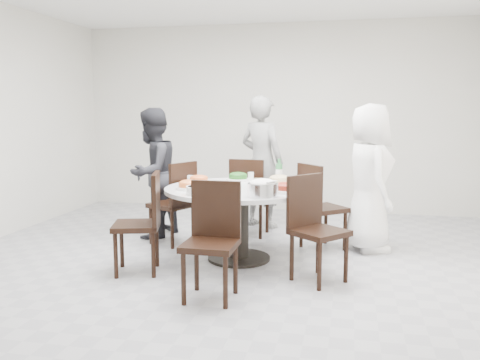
% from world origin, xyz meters
% --- Properties ---
extents(floor, '(6.00, 6.00, 0.01)m').
position_xyz_m(floor, '(0.00, 0.00, 0.00)').
color(floor, '#A1A1A6').
rests_on(floor, ground).
extents(wall_back, '(6.00, 0.01, 2.80)m').
position_xyz_m(wall_back, '(0.00, 3.00, 1.40)').
color(wall_back, silver).
rests_on(wall_back, ground).
extents(wall_front, '(6.00, 0.01, 2.80)m').
position_xyz_m(wall_front, '(0.00, -3.00, 1.40)').
color(wall_front, silver).
rests_on(wall_front, ground).
extents(dining_table, '(1.50, 1.50, 0.75)m').
position_xyz_m(dining_table, '(0.01, 0.30, 0.38)').
color(dining_table, silver).
rests_on(dining_table, floor).
extents(chair_ne, '(0.59, 0.59, 0.95)m').
position_xyz_m(chair_ne, '(0.83, 0.89, 0.47)').
color(chair_ne, black).
rests_on(chair_ne, floor).
extents(chair_n, '(0.45, 0.45, 0.95)m').
position_xyz_m(chair_n, '(-0.07, 1.34, 0.47)').
color(chair_n, black).
rests_on(chair_n, floor).
extents(chair_nw, '(0.56, 0.56, 0.95)m').
position_xyz_m(chair_nw, '(-0.88, 0.75, 0.47)').
color(chair_nw, black).
rests_on(chair_nw, floor).
extents(chair_sw, '(0.52, 0.52, 0.95)m').
position_xyz_m(chair_sw, '(-0.84, -0.31, 0.47)').
color(chair_sw, black).
rests_on(chair_sw, floor).
extents(chair_s, '(0.42, 0.42, 0.95)m').
position_xyz_m(chair_s, '(0.02, -0.83, 0.47)').
color(chair_s, black).
rests_on(chair_s, floor).
extents(chair_se, '(0.59, 0.59, 0.95)m').
position_xyz_m(chair_se, '(0.85, -0.21, 0.47)').
color(chair_se, black).
rests_on(chair_se, floor).
extents(diner_right, '(0.72, 0.90, 1.60)m').
position_xyz_m(diner_right, '(1.31, 0.96, 0.80)').
color(diner_right, white).
rests_on(diner_right, floor).
extents(diner_middle, '(0.74, 0.63, 1.71)m').
position_xyz_m(diner_middle, '(-0.02, 1.81, 0.85)').
color(diner_middle, black).
rests_on(diner_middle, floor).
extents(diner_left, '(0.72, 0.85, 1.55)m').
position_xyz_m(diner_left, '(-1.21, 1.01, 0.78)').
color(diner_left, black).
rests_on(diner_left, floor).
extents(dish_greens, '(0.26, 0.26, 0.07)m').
position_xyz_m(dish_greens, '(-0.10, 0.77, 0.78)').
color(dish_greens, white).
rests_on(dish_greens, dining_table).
extents(dish_pale, '(0.28, 0.28, 0.07)m').
position_xyz_m(dish_pale, '(0.38, 0.64, 0.79)').
color(dish_pale, white).
rests_on(dish_pale, dining_table).
extents(dish_orange, '(0.25, 0.25, 0.07)m').
position_xyz_m(dish_orange, '(-0.46, 0.47, 0.78)').
color(dish_orange, white).
rests_on(dish_orange, dining_table).
extents(dish_redbrown, '(0.27, 0.27, 0.07)m').
position_xyz_m(dish_redbrown, '(0.50, 0.11, 0.78)').
color(dish_redbrown, white).
rests_on(dish_redbrown, dining_table).
extents(dish_tofu, '(0.27, 0.27, 0.07)m').
position_xyz_m(dish_tofu, '(-0.44, 0.08, 0.78)').
color(dish_tofu, white).
rests_on(dish_tofu, dining_table).
extents(rice_bowl, '(0.28, 0.28, 0.12)m').
position_xyz_m(rice_bowl, '(0.34, -0.18, 0.81)').
color(rice_bowl, silver).
rests_on(rice_bowl, dining_table).
extents(soup_bowl, '(0.25, 0.25, 0.08)m').
position_xyz_m(soup_bowl, '(-0.25, -0.19, 0.79)').
color(soup_bowl, white).
rests_on(soup_bowl, dining_table).
extents(beverage_bottle, '(0.07, 0.07, 0.25)m').
position_xyz_m(beverage_bottle, '(0.35, 0.79, 0.88)').
color(beverage_bottle, '#317B41').
rests_on(beverage_bottle, dining_table).
extents(tea_cups, '(0.07, 0.07, 0.08)m').
position_xyz_m(tea_cups, '(0.03, 0.92, 0.79)').
color(tea_cups, white).
rests_on(tea_cups, dining_table).
extents(chopsticks, '(0.24, 0.04, 0.01)m').
position_xyz_m(chopsticks, '(0.01, 0.92, 0.76)').
color(chopsticks, tan).
rests_on(chopsticks, dining_table).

